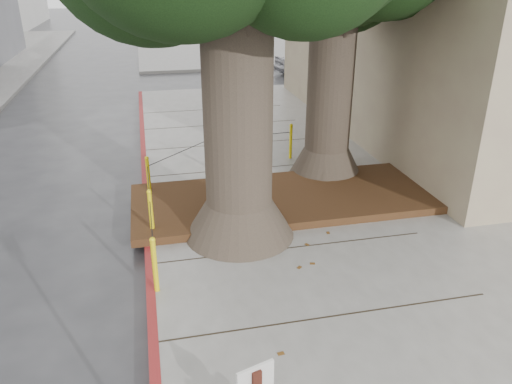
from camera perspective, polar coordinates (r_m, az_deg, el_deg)
ground at (r=7.43m, az=4.61°, el=-15.45°), size 140.00×140.00×0.00m
sidewalk_far at (r=36.59m, az=-0.22°, el=16.74°), size 16.00×20.00×0.15m
curb_red at (r=9.21m, az=-12.15°, el=-6.83°), size 0.14×26.00×0.16m
planter_bed at (r=10.72m, az=3.21°, el=-0.75°), size 6.40×2.60×0.16m
bollard_ring at (r=10.67m, az=-6.61°, el=1.55°), size 3.79×5.39×0.95m
car_silver at (r=25.79m, az=6.18°, el=14.71°), size 3.63×1.76×1.19m
car_red at (r=27.81m, az=18.52°, el=14.47°), size 4.04×1.43×1.33m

